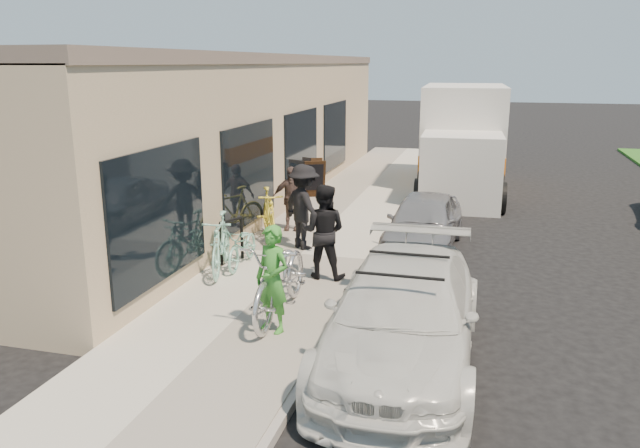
# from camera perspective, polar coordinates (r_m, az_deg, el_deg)

# --- Properties ---
(ground) EXTENTS (120.00, 120.00, 0.00)m
(ground) POSITION_cam_1_polar(r_m,az_deg,el_deg) (9.86, 4.39, -9.48)
(ground) COLOR black
(ground) RESTS_ON ground
(sidewalk) EXTENTS (3.00, 34.00, 0.15)m
(sidewalk) POSITION_cam_1_polar(r_m,az_deg,el_deg) (13.01, -1.77, -3.05)
(sidewalk) COLOR #B2ADA0
(sidewalk) RESTS_ON ground
(curb) EXTENTS (0.12, 34.00, 0.13)m
(curb) POSITION_cam_1_polar(r_m,az_deg,el_deg) (12.67, 4.96, -3.64)
(curb) COLOR gray
(curb) RESTS_ON ground
(storefront) EXTENTS (3.60, 20.00, 4.22)m
(storefront) POSITION_cam_1_polar(r_m,az_deg,el_deg) (18.29, -7.07, 8.53)
(storefront) COLOR tan
(storefront) RESTS_ON ground
(bike_rack) EXTENTS (0.28, 0.59, 0.89)m
(bike_rack) POSITION_cam_1_polar(r_m,az_deg,el_deg) (12.45, -8.10, -1.09)
(bike_rack) COLOR black
(bike_rack) RESTS_ON sidewalk
(sandwich_board) EXTENTS (0.88, 0.89, 1.10)m
(sandwich_board) POSITION_cam_1_polar(r_m,az_deg,el_deg) (18.44, -0.64, 4.25)
(sandwich_board) COLOR #321C0E
(sandwich_board) RESTS_ON sidewalk
(sedan_white) EXTENTS (2.06, 4.88, 1.45)m
(sedan_white) POSITION_cam_1_polar(r_m,az_deg,el_deg) (8.59, 7.62, -8.22)
(sedan_white) COLOR silver
(sedan_white) RESTS_ON ground
(sedan_silver) EXTENTS (1.64, 3.72, 1.24)m
(sedan_silver) POSITION_cam_1_polar(r_m,az_deg,el_deg) (13.84, 9.47, 0.19)
(sedan_silver) COLOR gray
(sedan_silver) RESTS_ON ground
(moving_truck) EXTENTS (2.78, 6.80, 3.29)m
(moving_truck) POSITION_cam_1_polar(r_m,az_deg,el_deg) (20.63, 12.87, 7.10)
(moving_truck) COLOR silver
(moving_truck) RESTS_ON ground
(tandem_bike) EXTENTS (0.88, 2.41, 1.26)m
(tandem_bike) POSITION_cam_1_polar(r_m,az_deg,el_deg) (9.74, -3.55, -4.85)
(tandem_bike) COLOR silver
(tandem_bike) RESTS_ON sidewalk
(woman_rider) EXTENTS (0.69, 0.58, 1.60)m
(woman_rider) POSITION_cam_1_polar(r_m,az_deg,el_deg) (9.14, -4.38, -5.05)
(woman_rider) COLOR #388B2E
(woman_rider) RESTS_ON sidewalk
(man_standing) EXTENTS (0.85, 0.66, 1.75)m
(man_standing) POSITION_cam_1_polar(r_m,az_deg,el_deg) (11.36, 0.30, -0.69)
(man_standing) COLOR black
(man_standing) RESTS_ON sidewalk
(cruiser_bike_a) EXTENTS (0.97, 1.92, 1.11)m
(cruiser_bike_a) POSITION_cam_1_polar(r_m,az_deg,el_deg) (11.89, -9.06, -1.78)
(cruiser_bike_a) COLOR #86C8B2
(cruiser_bike_a) RESTS_ON sidewalk
(cruiser_bike_b) EXTENTS (0.62, 1.55, 0.80)m
(cruiser_bike_b) POSITION_cam_1_polar(r_m,az_deg,el_deg) (12.23, -7.08, -1.99)
(cruiser_bike_b) COLOR #86C8B2
(cruiser_bike_b) RESTS_ON sidewalk
(cruiser_bike_c) EXTENTS (1.32, 1.92, 1.13)m
(cruiser_bike_c) POSITION_cam_1_polar(r_m,az_deg,el_deg) (13.97, -4.70, 0.87)
(cruiser_bike_c) COLOR yellow
(cruiser_bike_c) RESTS_ON sidewalk
(bystander_a) EXTENTS (1.33, 1.25, 1.81)m
(bystander_a) POSITION_cam_1_polar(r_m,az_deg,el_deg) (13.17, -1.49, 1.58)
(bystander_a) COLOR black
(bystander_a) RESTS_ON sidewalk
(bystander_b) EXTENTS (0.94, 0.52, 1.52)m
(bystander_b) POSITION_cam_1_polar(r_m,az_deg,el_deg) (14.68, -2.65, 2.35)
(bystander_b) COLOR #523E3A
(bystander_b) RESTS_ON sidewalk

